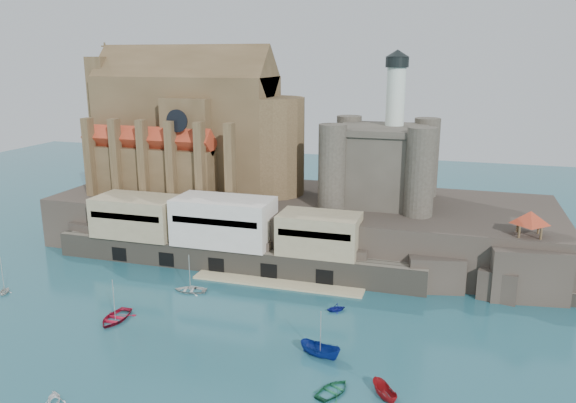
{
  "coord_description": "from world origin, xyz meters",
  "views": [
    {
      "loc": [
        29.79,
        -67.57,
        37.76
      ],
      "look_at": [
        -0.28,
        32.0,
        11.07
      ],
      "focal_mm": 35.0,
      "sensor_mm": 36.0,
      "label": 1
    }
  ],
  "objects_px": {
    "church": "(195,133)",
    "boat_2": "(320,356)",
    "boat_1": "(54,403)",
    "castle_keep": "(382,161)",
    "boat_0": "(116,320)",
    "pavilion": "(530,219)"
  },
  "relations": [
    {
      "from": "castle_keep",
      "to": "boat_2",
      "type": "xyz_separation_m",
      "value": [
        -1.29,
        -44.43,
        -18.31
      ]
    },
    {
      "from": "castle_keep",
      "to": "boat_0",
      "type": "bearing_deg",
      "value": -127.41
    },
    {
      "from": "castle_keep",
      "to": "boat_1",
      "type": "distance_m",
      "value": 71.24
    },
    {
      "from": "castle_keep",
      "to": "boat_0",
      "type": "relative_size",
      "value": 4.44
    },
    {
      "from": "boat_0",
      "to": "boat_2",
      "type": "relative_size",
      "value": 1.13
    },
    {
      "from": "castle_keep",
      "to": "boat_1",
      "type": "xyz_separation_m",
      "value": [
        -27.59,
        -63.08,
        -18.31
      ]
    },
    {
      "from": "church",
      "to": "boat_2",
      "type": "bearing_deg",
      "value": -49.28
    },
    {
      "from": "church",
      "to": "castle_keep",
      "type": "height_order",
      "value": "church"
    },
    {
      "from": "pavilion",
      "to": "boat_0",
      "type": "bearing_deg",
      "value": -154.59
    },
    {
      "from": "church",
      "to": "boat_2",
      "type": "relative_size",
      "value": 8.03
    },
    {
      "from": "boat_2",
      "to": "castle_keep",
      "type": "bearing_deg",
      "value": 14.2
    },
    {
      "from": "boat_1",
      "to": "boat_0",
      "type": "bearing_deg",
      "value": 67.81
    },
    {
      "from": "castle_keep",
      "to": "boat_1",
      "type": "relative_size",
      "value": 8.75
    },
    {
      "from": "castle_keep",
      "to": "boat_0",
      "type": "distance_m",
      "value": 57.17
    },
    {
      "from": "pavilion",
      "to": "boat_1",
      "type": "relative_size",
      "value": 1.91
    },
    {
      "from": "church",
      "to": "boat_1",
      "type": "relative_size",
      "value": 14.04
    },
    {
      "from": "boat_2",
      "to": "boat_0",
      "type": "bearing_deg",
      "value": 103.31
    },
    {
      "from": "church",
      "to": "boat_1",
      "type": "bearing_deg",
      "value": -78.83
    },
    {
      "from": "church",
      "to": "boat_2",
      "type": "xyz_separation_m",
      "value": [
        38.92,
        -45.21,
        -22.13
      ]
    },
    {
      "from": "pavilion",
      "to": "boat_0",
      "type": "height_order",
      "value": "pavilion"
    },
    {
      "from": "boat_2",
      "to": "church",
      "type": "bearing_deg",
      "value": 56.59
    },
    {
      "from": "church",
      "to": "boat_0",
      "type": "distance_m",
      "value": 49.61
    }
  ]
}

